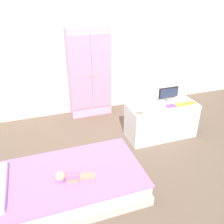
# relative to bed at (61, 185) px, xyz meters

# --- Properties ---
(ground_plane) EXTENTS (10.00, 10.00, 0.02)m
(ground_plane) POSITION_rel_bed_xyz_m (0.67, 0.32, -0.14)
(ground_plane) COLOR brown
(back_wall) EXTENTS (6.40, 0.05, 2.70)m
(back_wall) POSITION_rel_bed_xyz_m (0.67, 1.90, 1.22)
(back_wall) COLOR silver
(back_wall) RESTS_ON ground_plane
(bed) EXTENTS (1.71, 0.89, 0.25)m
(bed) POSITION_rel_bed_xyz_m (0.00, 0.00, 0.00)
(bed) COLOR beige
(bed) RESTS_ON ground_plane
(doll) EXTENTS (0.39, 0.16, 0.10)m
(doll) POSITION_rel_bed_xyz_m (0.08, -0.08, 0.17)
(doll) COLOR #D6668E
(doll) RESTS_ON bed
(wardrobe) EXTENTS (0.68, 0.29, 1.45)m
(wardrobe) POSITION_rel_bed_xyz_m (0.77, 1.73, 0.60)
(wardrobe) COLOR #E599BC
(wardrobe) RESTS_ON ground_plane
(tv_stand) EXTENTS (0.98, 0.43, 0.51)m
(tv_stand) POSITION_rel_bed_xyz_m (1.55, 0.69, 0.13)
(tv_stand) COLOR silver
(tv_stand) RESTS_ON ground_plane
(tv_monitor) EXTENTS (0.29, 0.10, 0.21)m
(tv_monitor) POSITION_rel_bed_xyz_m (1.68, 0.77, 0.50)
(tv_monitor) COLOR #99999E
(tv_monitor) RESTS_ON tv_stand
(rocking_horse_toy) EXTENTS (0.09, 0.04, 0.11)m
(rocking_horse_toy) POSITION_rel_bed_xyz_m (1.14, 0.55, 0.43)
(rocking_horse_toy) COLOR #8E6642
(rocking_horse_toy) RESTS_ON tv_stand
(book_purple) EXTENTS (0.14, 0.09, 0.02)m
(book_purple) POSITION_rel_bed_xyz_m (1.63, 0.60, 0.39)
(book_purple) COLOR #8E51B2
(book_purple) RESTS_ON tv_stand
(book_yellow) EXTENTS (0.14, 0.11, 0.01)m
(book_yellow) POSITION_rel_bed_xyz_m (1.78, 0.60, 0.39)
(book_yellow) COLOR gold
(book_yellow) RESTS_ON tv_stand
(book_orange) EXTENTS (0.16, 0.09, 0.01)m
(book_orange) POSITION_rel_bed_xyz_m (1.93, 0.60, 0.39)
(book_orange) COLOR orange
(book_orange) RESTS_ON tv_stand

